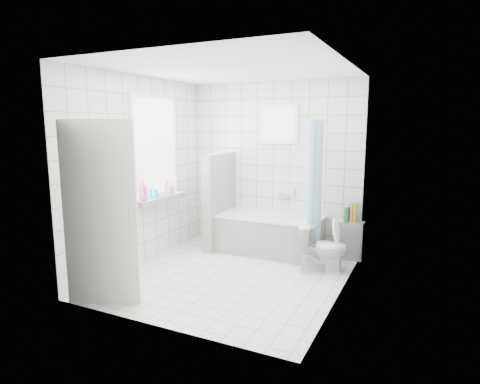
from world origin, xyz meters
The scene contains 19 objects.
ground centered at (0.00, 0.00, 0.00)m, with size 3.00×3.00×0.00m, color white.
ceiling centered at (0.00, 0.00, 2.60)m, with size 3.00×3.00×0.00m, color white.
wall_back centered at (0.00, 1.50, 1.30)m, with size 2.80×0.02×2.60m, color white.
wall_front centered at (0.00, -1.50, 1.30)m, with size 2.80×0.02×2.60m, color white.
wall_left centered at (-1.40, 0.00, 1.30)m, with size 0.02×3.00×2.60m, color white.
wall_right centered at (1.40, 0.00, 1.30)m, with size 0.02×3.00×2.60m, color white.
window_left centered at (-1.35, 0.30, 1.60)m, with size 0.01×0.90×1.40m, color white.
window_back centered at (0.10, 1.46, 1.95)m, with size 0.50×0.01×0.50m, color white.
window_sill centered at (-1.31, 0.30, 0.86)m, with size 0.18×1.02×0.08m, color white.
door centered at (-0.88, -1.33, 1.00)m, with size 0.04×0.80×2.00m, color silver.
bathtub centered at (0.11, 1.12, 0.29)m, with size 1.56×0.77×0.58m.
partition_wall centered at (-0.74, 1.07, 0.75)m, with size 0.15×0.85×1.50m, color white.
tiled_ledge centered at (1.25, 1.38, 0.28)m, with size 0.40×0.24×0.55m, color white.
toilet centered at (1.03, 0.65, 0.33)m, with size 0.37×0.65×0.66m, color white.
curtain_rod centered at (0.83, 1.10, 2.00)m, with size 0.02×0.02×0.80m, color silver.
shower_curtain centered at (0.83, 0.97, 1.10)m, with size 0.14×0.48×1.78m, color #4A9DDB, non-canonical shape.
tub_faucet centered at (0.21, 1.46, 0.85)m, with size 0.18×0.06×0.06m, color silver.
sill_bottles centered at (-1.30, 0.23, 1.03)m, with size 0.17×0.78×0.31m.
ledge_bottles centered at (1.27, 1.35, 0.68)m, with size 0.18×0.17×0.28m.
Camera 1 is at (2.25, -4.44, 1.94)m, focal length 30.00 mm.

